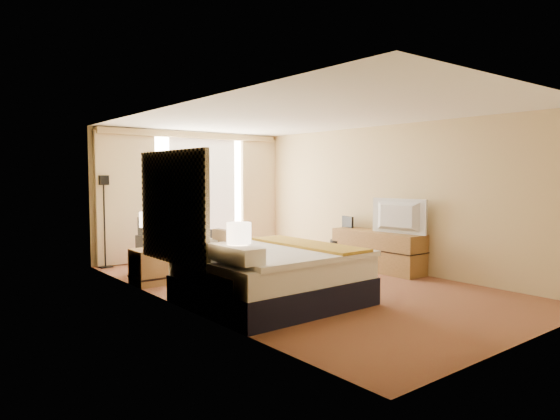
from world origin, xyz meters
TOP-DOWN VIEW (x-y plane):
  - floor at (0.00, 0.00)m, footprint 4.20×7.00m
  - ceiling at (0.00, 0.00)m, footprint 4.20×7.00m
  - wall_back at (0.00, 3.50)m, footprint 4.20×0.02m
  - wall_front at (0.00, -3.50)m, footprint 4.20×0.02m
  - wall_left at (-2.10, 0.00)m, footprint 0.02×7.00m
  - wall_right at (2.10, 0.00)m, footprint 0.02×7.00m
  - headboard at (-2.06, 0.20)m, footprint 0.06×1.85m
  - nightstand_left at (-1.87, -1.05)m, footprint 0.45×0.52m
  - nightstand_right at (-1.87, 1.45)m, footprint 0.45×0.52m
  - media_dresser at (1.83, 0.00)m, footprint 0.50×1.80m
  - window at (0.25, 3.47)m, footprint 2.30×0.02m
  - curtains at (-0.00, 3.39)m, footprint 4.12×0.19m
  - bed at (-1.06, -0.65)m, footprint 2.12×1.94m
  - loveseat at (-0.76, 2.49)m, footprint 1.70×1.24m
  - floor_lamp at (-1.90, 3.30)m, footprint 0.21×0.21m
  - desk_chair at (1.80, 0.84)m, footprint 0.44×0.44m
  - lamp_left at (-1.84, -1.05)m, footprint 0.29×0.29m
  - lamp_right at (-1.85, 1.47)m, footprint 0.28×0.28m
  - tissue_box at (-1.82, -1.00)m, footprint 0.17×0.17m
  - telephone at (-1.84, 1.35)m, footprint 0.20×0.16m
  - television at (1.78, -0.44)m, footprint 0.25×1.05m

SIDE VIEW (x-z plane):
  - floor at x=0.00m, z-range -0.01..0.01m
  - nightstand_left at x=-1.87m, z-range 0.00..0.55m
  - nightstand_right at x=-1.87m, z-range 0.00..0.55m
  - loveseat at x=-0.76m, z-range -0.16..0.79m
  - media_dresser at x=1.83m, z-range 0.00..0.70m
  - bed at x=-1.06m, z-range -0.14..0.89m
  - desk_chair at x=1.80m, z-range -0.05..0.86m
  - telephone at x=-1.84m, z-range 0.55..0.63m
  - tissue_box at x=-1.82m, z-range 0.55..0.67m
  - television at x=1.78m, z-range 0.70..1.30m
  - lamp_right at x=-1.85m, z-range 0.71..1.29m
  - lamp_left at x=-1.84m, z-range 0.72..1.32m
  - floor_lamp at x=-1.90m, z-range 0.35..2.05m
  - headboard at x=-2.06m, z-range 0.53..2.03m
  - wall_back at x=0.00m, z-range 0.00..2.60m
  - wall_front at x=0.00m, z-range 0.00..2.60m
  - wall_left at x=-2.10m, z-range 0.00..2.60m
  - wall_right at x=2.10m, z-range 0.00..2.60m
  - window at x=0.25m, z-range 0.17..2.47m
  - curtains at x=0.00m, z-range 0.13..2.69m
  - ceiling at x=0.00m, z-range 2.59..2.61m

